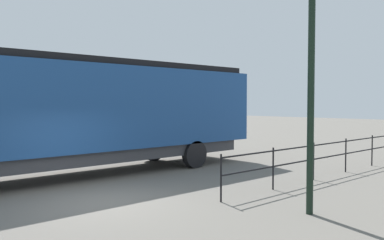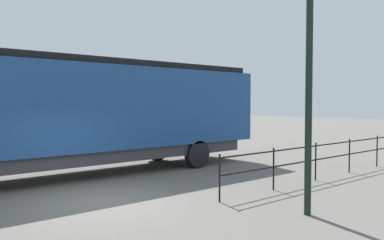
# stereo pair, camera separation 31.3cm
# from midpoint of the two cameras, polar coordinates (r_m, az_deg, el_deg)

# --- Properties ---
(ground_plane) EXTENTS (120.00, 120.00, 0.00)m
(ground_plane) POSITION_cam_midpoint_polar(r_m,az_deg,el_deg) (11.32, -12.00, -11.05)
(ground_plane) COLOR #666059
(locomotive) EXTENTS (3.05, 17.17, 4.17)m
(locomotive) POSITION_cam_midpoint_polar(r_m,az_deg,el_deg) (14.73, -17.00, 1.21)
(locomotive) COLOR navy
(locomotive) RESTS_ON ground_plane
(lamp_post) EXTENTS (0.53, 0.53, 6.00)m
(lamp_post) POSITION_cam_midpoint_polar(r_m,az_deg,el_deg) (10.01, 17.02, 11.98)
(lamp_post) COLOR black
(lamp_post) RESTS_ON ground_plane
(platform_fence) EXTENTS (0.05, 11.54, 1.28)m
(platform_fence) POSITION_cam_midpoint_polar(r_m,az_deg,el_deg) (15.44, 19.75, -4.38)
(platform_fence) COLOR black
(platform_fence) RESTS_ON ground_plane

